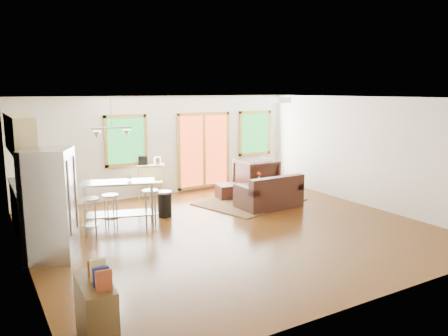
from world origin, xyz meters
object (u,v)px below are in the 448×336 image
loveseat (270,195)px  coffee_table (259,186)px  ottoman (228,191)px  kitchen_cart (149,169)px  island (119,195)px  armchair (256,174)px  rug (250,202)px  refrigerator (50,205)px

loveseat → coffee_table: 0.78m
ottoman → kitchen_cart: size_ratio=0.50×
coffee_table → island: size_ratio=0.66×
loveseat → kitchen_cart: kitchen_cart is taller
armchair → loveseat: bearing=70.0°
rug → loveseat: bearing=-79.1°
rug → island: 3.42m
rug → kitchen_cart: size_ratio=2.17×
loveseat → refrigerator: size_ratio=0.82×
coffee_table → island: (-3.69, -0.34, 0.29)m
ottoman → island: size_ratio=0.35×
armchair → island: bearing=17.7°
loveseat → refrigerator: refrigerator is taller
armchair → ottoman: armchair is taller
ottoman → refrigerator: (-4.58, -2.07, 0.73)m
ottoman → island: (-3.09, -0.85, 0.45)m
loveseat → ottoman: size_ratio=2.74×
armchair → island: (-4.12, -1.10, 0.14)m
rug → armchair: size_ratio=2.39×
rug → refrigerator: size_ratio=1.30×
refrigerator → island: bearing=63.5°
armchair → kitchen_cart: size_ratio=0.91×
refrigerator → rug: bearing=40.8°
coffee_table → kitchen_cart: size_ratio=0.95×
loveseat → coffee_table: (0.20, 0.76, 0.04)m
loveseat → island: size_ratio=0.95×
kitchen_cart → rug: bearing=-41.4°
loveseat → armchair: size_ratio=1.50×
ottoman → island: 3.24m
rug → loveseat: size_ratio=1.59×
rug → island: size_ratio=1.52×
refrigerator → kitchen_cart: size_ratio=1.67×
island → kitchen_cart: 2.41m
loveseat → ottoman: bearing=105.9°
loveseat → armchair: (0.64, 1.52, 0.19)m
armchair → kitchen_cart: bearing=-14.7°
coffee_table → kitchen_cart: kitchen_cart is taller
island → loveseat: bearing=-6.9°
loveseat → kitchen_cart: size_ratio=1.36×
loveseat → coffee_table: loveseat is taller
kitchen_cart → coffee_table: bearing=-35.3°
loveseat → rug: bearing=99.6°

